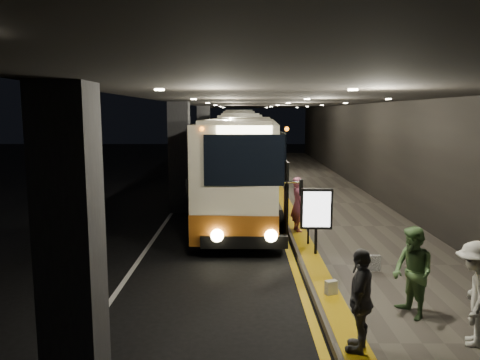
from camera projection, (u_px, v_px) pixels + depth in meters
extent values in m
plane|color=black|center=(211.00, 237.00, 15.01)|extent=(90.00, 90.00, 0.00)
cube|color=silver|center=(177.00, 206.00, 19.97)|extent=(0.12, 50.00, 0.01)
cube|color=gold|center=(274.00, 206.00, 19.95)|extent=(0.18, 50.00, 0.01)
cube|color=#514C44|center=(330.00, 205.00, 19.93)|extent=(4.50, 50.00, 0.15)
cube|color=gold|center=(285.00, 203.00, 19.92)|extent=(0.50, 50.00, 0.01)
cube|color=black|center=(386.00, 136.00, 19.50)|extent=(0.10, 50.00, 6.00)
cube|color=black|center=(70.00, 236.00, 6.78)|extent=(0.80, 0.80, 4.40)
cube|color=black|center=(180.00, 157.00, 18.66)|extent=(0.80, 0.80, 4.40)
cube|color=black|center=(204.00, 140.00, 30.54)|extent=(0.80, 0.80, 4.40)
cube|color=black|center=(278.00, 97.00, 19.29)|extent=(9.00, 50.00, 0.40)
cube|color=beige|center=(243.00, 164.00, 18.01)|extent=(2.96, 11.62, 3.26)
cube|color=brown|center=(243.00, 194.00, 18.18)|extent=(2.98, 11.64, 0.86)
cube|color=black|center=(244.00, 160.00, 12.18)|extent=(2.11, 0.16, 1.34)
cube|color=black|center=(244.00, 242.00, 12.57)|extent=(2.36, 0.36, 0.34)
cylinder|color=black|center=(209.00, 225.00, 14.63)|extent=(0.27, 0.96, 0.96)
cylinder|color=black|center=(278.00, 225.00, 14.62)|extent=(0.27, 0.96, 0.96)
cylinder|color=black|center=(220.00, 187.00, 22.04)|extent=(0.27, 0.96, 0.96)
cylinder|color=black|center=(266.00, 187.00, 22.03)|extent=(0.27, 0.96, 0.96)
sphere|color=#FFEAA5|center=(217.00, 236.00, 12.46)|extent=(0.35, 0.35, 0.35)
sphere|color=#FFEAA5|center=(271.00, 236.00, 12.45)|extent=(0.35, 0.35, 0.35)
cube|color=#FFF2BF|center=(244.00, 130.00, 12.06)|extent=(1.44, 0.12, 0.21)
cube|color=beige|center=(244.00, 140.00, 32.24)|extent=(2.99, 12.14, 3.41)
cube|color=brown|center=(244.00, 158.00, 32.42)|extent=(3.01, 12.16, 0.90)
cube|color=black|center=(244.00, 133.00, 26.14)|extent=(2.21, 0.15, 1.41)
cube|color=black|center=(244.00, 173.00, 26.55)|extent=(2.47, 0.35, 0.35)
cylinder|color=black|center=(225.00, 170.00, 28.69)|extent=(0.28, 1.00, 1.00)
cylinder|color=black|center=(262.00, 170.00, 28.69)|extent=(0.28, 1.00, 1.00)
cylinder|color=black|center=(229.00, 157.00, 36.45)|extent=(0.28, 1.00, 1.00)
cylinder|color=black|center=(258.00, 157.00, 36.44)|extent=(0.28, 1.00, 1.00)
cube|color=beige|center=(241.00, 130.00, 46.23)|extent=(3.03, 12.99, 3.66)
cube|color=brown|center=(241.00, 144.00, 46.42)|extent=(3.05, 13.01, 0.97)
cube|color=black|center=(241.00, 123.00, 39.69)|extent=(2.37, 0.12, 1.51)
cube|color=black|center=(241.00, 152.00, 40.12)|extent=(2.64, 0.32, 0.38)
cylinder|color=black|center=(227.00, 151.00, 42.43)|extent=(0.30, 1.08, 1.08)
cylinder|color=black|center=(254.00, 151.00, 42.42)|extent=(0.30, 1.08, 1.08)
cylinder|color=black|center=(230.00, 144.00, 50.74)|extent=(0.30, 1.08, 1.08)
cylinder|color=black|center=(252.00, 144.00, 50.73)|extent=(0.30, 1.08, 1.08)
imported|color=#AB5071|center=(298.00, 204.00, 15.08)|extent=(0.54, 0.71, 1.77)
imported|color=#456A3A|center=(413.00, 272.00, 8.72)|extent=(0.73, 0.95, 1.72)
imported|color=beige|center=(475.00, 294.00, 7.68)|extent=(0.94, 1.24, 1.74)
imported|color=#57575C|center=(361.00, 300.00, 7.47)|extent=(0.86, 1.12, 1.70)
cube|color=black|center=(374.00, 263.00, 11.37)|extent=(0.32, 0.16, 0.38)
cube|color=beige|center=(331.00, 288.00, 9.87)|extent=(0.28, 0.23, 0.31)
cylinder|color=black|center=(316.00, 242.00, 12.68)|extent=(0.08, 0.08, 0.70)
cube|color=black|center=(316.00, 209.00, 12.55)|extent=(0.86, 0.12, 1.11)
cube|color=white|center=(317.00, 209.00, 12.49)|extent=(0.72, 0.03, 0.96)
cylinder|color=black|center=(308.00, 225.00, 13.60)|extent=(0.05, 0.05, 1.17)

